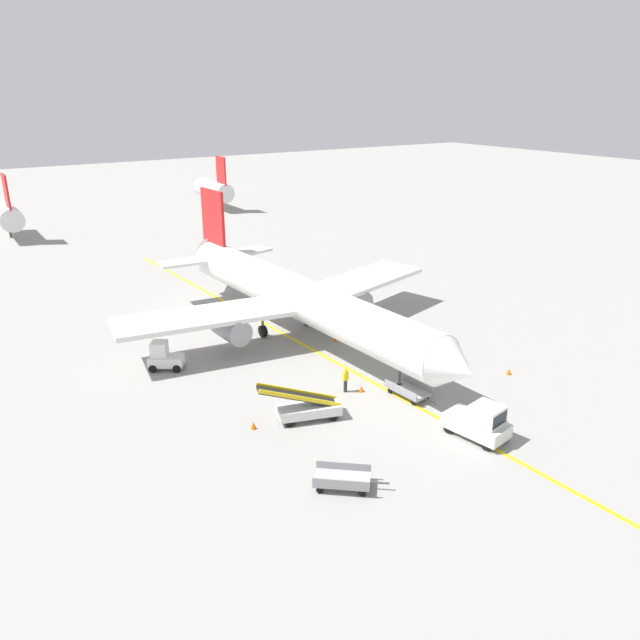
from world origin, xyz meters
The scene contains 16 objects.
ground_plane centered at (0.00, 0.00, 0.00)m, with size 300.00×300.00×0.00m, color gray.
taxi_line_yellow centered at (-0.42, 5.00, 0.00)m, with size 0.30×80.00×0.01m, color yellow.
airliner centered at (-0.45, 14.27, 3.42)m, with size 28.56×35.33×10.10m.
pushback_tug centered at (0.37, -4.68, 0.99)m, with size 2.52×3.88×2.20m.
baggage_tug_near_wing centered at (-11.49, 14.00, 0.93)m, with size 2.72×2.39×2.10m.
belt_loader_forward_hold centered at (-6.71, 2.50, 0.78)m, with size 5.15×2.71×2.59m.
baggage_cart_loaded centered at (-8.85, -4.28, 0.47)m, with size 3.39×3.04×0.94m.
baggage_cart_empty_trailing centered at (0.32, 1.35, 0.47)m, with size 1.81×3.82×0.94m.
ground_crew_marshaller centered at (-2.72, 4.12, 0.91)m, with size 0.36×0.24×1.70m.
safety_cone_nose_left centered at (-1.84, 3.54, 0.22)m, with size 0.36×0.36×0.44m, color orange.
safety_cone_nose_right centered at (1.57, 11.62, 0.22)m, with size 0.36×0.36×0.44m, color orange.
safety_cone_wingtip_left centered at (2.78, 5.46, 0.22)m, with size 0.36×0.36×0.44m, color orange.
safety_cone_wingtip_right centered at (-9.98, 3.20, 0.22)m, with size 0.36×0.36×0.44m, color orange.
safety_cone_tail_area centered at (8.37, 0.03, 0.22)m, with size 0.36×0.36×0.44m, color orange.
distant_aircraft_far_left centered at (-14.49, 65.32, 3.22)m, with size 3.00×10.10×8.80m.
distant_aircraft_mid_left centered at (17.36, 70.39, 3.22)m, with size 3.00×10.10×8.80m.
Camera 1 is at (-23.86, -25.29, 18.65)m, focal length 34.42 mm.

